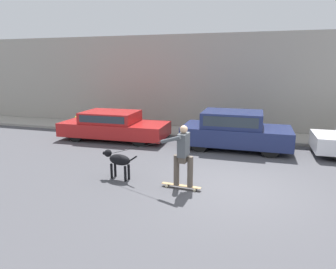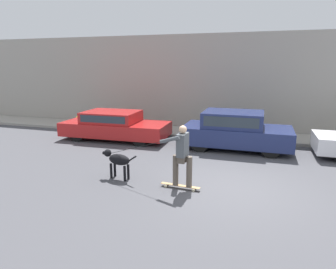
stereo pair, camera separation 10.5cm
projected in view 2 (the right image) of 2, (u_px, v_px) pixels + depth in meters
ground_plane at (229, 187)px, 7.66m from camera, size 36.00×36.00×0.00m
back_wall at (248, 84)px, 13.49m from camera, size 32.00×0.30×4.46m
sidewalk_curb at (244, 136)px, 12.96m from camera, size 30.00×1.86×0.12m
parked_car_0 at (115, 126)px, 12.54m from camera, size 4.47×1.96×1.18m
parked_car_1 at (236, 131)px, 11.07m from camera, size 3.92×1.86×1.40m
dog at (118, 160)px, 8.16m from camera, size 1.10×0.41×0.78m
skateboarder at (182, 154)px, 7.37m from camera, size 2.67×0.59×1.63m
fire_hydrant at (78, 123)px, 13.97m from camera, size 0.18×0.18×0.75m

